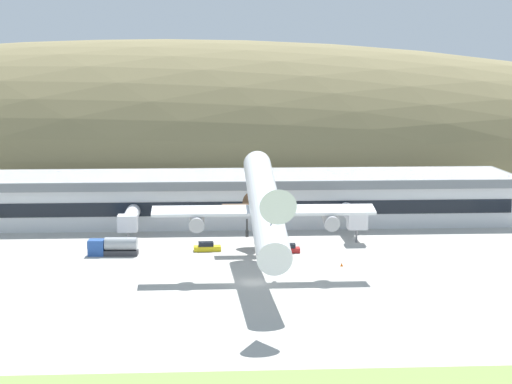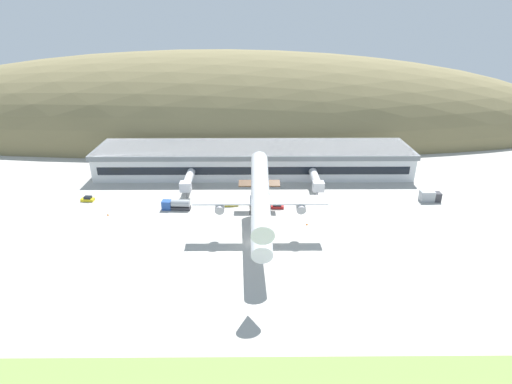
% 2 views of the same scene
% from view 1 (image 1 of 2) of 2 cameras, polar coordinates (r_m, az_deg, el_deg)
% --- Properties ---
extents(ground_plane, '(436.63, 436.63, 0.00)m').
position_cam_1_polar(ground_plane, '(124.90, -0.19, -6.05)').
color(ground_plane, '#ADAAA3').
extents(hill_backdrop, '(342.22, 79.84, 74.66)m').
position_cam_1_polar(hill_backdrop, '(224.89, -5.98, 0.55)').
color(hill_backdrop, olive).
rests_on(hill_backdrop, ground_plane).
extents(terminal_building, '(108.89, 20.88, 9.45)m').
position_cam_1_polar(terminal_building, '(171.08, -0.99, -0.18)').
color(terminal_building, silver).
rests_on(terminal_building, ground_plane).
extents(jetway_0, '(3.38, 13.77, 5.43)m').
position_cam_1_polar(jetway_0, '(154.51, -8.40, -1.75)').
color(jetway_0, silver).
rests_on(jetway_0, ground_plane).
extents(jetway_1, '(3.38, 13.90, 5.43)m').
position_cam_1_polar(jetway_1, '(156.04, 6.47, -1.61)').
color(jetway_1, silver).
rests_on(jetway_1, ground_plane).
extents(cargo_airplane, '(33.06, 49.17, 13.91)m').
position_cam_1_polar(cargo_airplane, '(125.33, 0.55, -0.91)').
color(cargo_airplane, silver).
extents(service_car_0, '(4.43, 1.95, 1.48)m').
position_cam_1_polar(service_car_0, '(144.04, 2.10, -3.80)').
color(service_car_0, '#B21E1E').
rests_on(service_car_0, ground_plane).
extents(service_car_2, '(4.66, 2.05, 1.55)m').
position_cam_1_polar(service_car_2, '(145.22, -3.29, -3.69)').
color(service_car_2, gold).
rests_on(service_car_2, ground_plane).
extents(box_truck, '(8.32, 2.68, 3.03)m').
position_cam_1_polar(box_truck, '(143.53, -9.49, -3.62)').
color(box_truck, '#264C99').
rests_on(box_truck, ground_plane).
extents(traffic_cone_1, '(0.52, 0.52, 0.58)m').
position_cam_1_polar(traffic_cone_1, '(135.13, 5.73, -4.83)').
color(traffic_cone_1, orange).
rests_on(traffic_cone_1, ground_plane).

